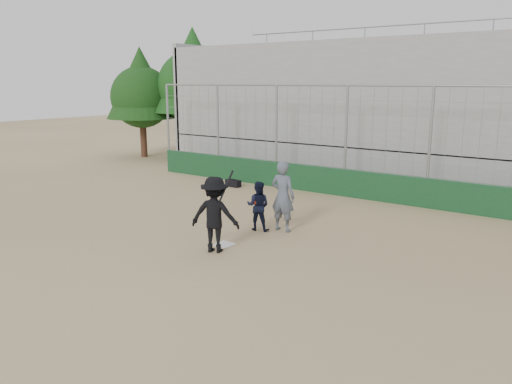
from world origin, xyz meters
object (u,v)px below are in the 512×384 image
Objects in this scene: catcher_crouched at (258,214)px; equipment_bag at (233,183)px; batter_at_plate at (215,215)px; umpire at (283,200)px.

catcher_crouched is 6.13m from equipment_bag.
batter_at_plate is 7.87m from equipment_bag.
catcher_crouched is 1.47× the size of equipment_bag.
catcher_crouched is at bearing 31.85° from umpire.
batter_at_plate reaches higher than equipment_bag.
batter_at_plate is at bearing -85.32° from catcher_crouched.
catcher_crouched is at bearing 94.68° from batter_at_plate.
batter_at_plate reaches higher than umpire.
catcher_crouched is 0.81m from umpire.
umpire is at bearing 31.97° from catcher_crouched.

